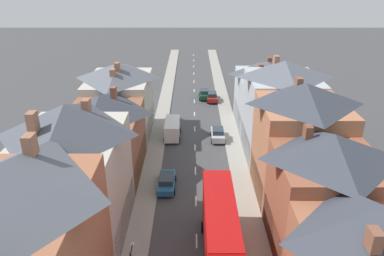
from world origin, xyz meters
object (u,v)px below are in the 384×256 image
object	(u,v)px
car_parked_right_a	(211,96)
car_mid_black	(204,94)
double_decker_bus_lead	(219,231)
car_parked_left_b	(166,181)
car_parked_left_a	(217,134)
delivery_van	(172,128)

from	to	relation	value
car_parked_right_a	car_mid_black	size ratio (longest dim) A/B	1.02
double_decker_bus_lead	car_parked_right_a	distance (m)	38.34
car_parked_left_b	car_mid_black	bearing A→B (deg)	80.47
car_parked_left_a	car_parked_left_b	xyz separation A→B (m)	(-6.20, -12.02, -0.06)
delivery_van	car_parked_right_a	bearing A→B (deg)	67.50
car_parked_right_a	delivery_van	size ratio (longest dim) A/B	0.82
double_decker_bus_lead	car_mid_black	distance (m)	39.74
car_parked_left_a	delivery_van	distance (m)	6.27
car_parked_left_a	delivery_van	bearing A→B (deg)	172.93
car_parked_left_a	delivery_van	size ratio (longest dim) A/B	0.77
car_parked_left_a	car_parked_left_b	distance (m)	13.53
car_parked_left_b	delivery_van	xyz separation A→B (m)	(0.00, 12.79, 0.54)
double_decker_bus_lead	car_parked_left_a	xyz separation A→B (m)	(1.31, 22.53, -1.96)
car_parked_right_a	car_mid_black	xyz separation A→B (m)	(-1.30, 1.43, 0.02)
car_parked_right_a	car_mid_black	bearing A→B (deg)	132.36
double_decker_bus_lead	car_mid_black	size ratio (longest dim) A/B	2.60
car_parked_right_a	car_mid_black	world-z (taller)	car_mid_black
car_parked_left_a	car_parked_left_b	world-z (taller)	car_parked_left_a
car_parked_left_a	double_decker_bus_lead	bearing A→B (deg)	-93.32
car_parked_right_a	car_parked_left_b	xyz separation A→B (m)	(-6.20, -27.76, -0.02)
double_decker_bus_lead	delivery_van	world-z (taller)	double_decker_bus_lead
double_decker_bus_lead	car_mid_black	world-z (taller)	double_decker_bus_lead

